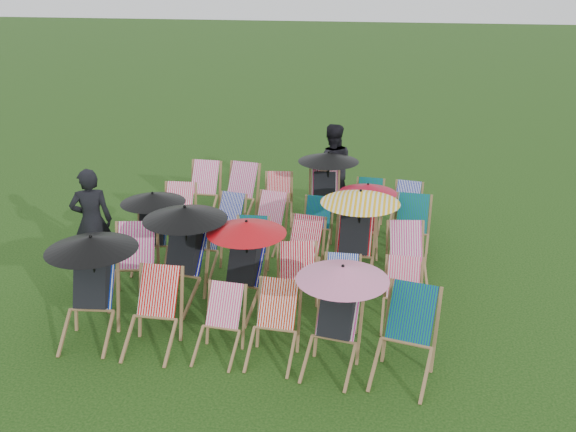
% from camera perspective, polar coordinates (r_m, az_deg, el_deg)
% --- Properties ---
extents(ground, '(100.00, 100.00, 0.00)m').
position_cam_1_polar(ground, '(10.18, -0.96, -5.40)').
color(ground, black).
rests_on(ground, ground).
extents(deckchair_0, '(1.18, 1.26, 1.39)m').
position_cam_1_polar(deckchair_0, '(8.67, -17.22, -6.02)').
color(deckchair_0, olive).
rests_on(deckchair_0, ground).
extents(deckchair_1, '(0.64, 0.90, 0.97)m').
position_cam_1_polar(deckchair_1, '(8.37, -11.97, -8.47)').
color(deckchair_1, olive).
rests_on(deckchair_1, ground).
extents(deckchair_2, '(0.60, 0.80, 0.83)m').
position_cam_1_polar(deckchair_2, '(8.14, -6.15, -9.59)').
color(deckchair_2, olive).
rests_on(deckchair_2, ground).
extents(deckchair_3, '(0.64, 0.86, 0.90)m').
position_cam_1_polar(deckchair_3, '(8.00, -1.31, -9.72)').
color(deckchair_3, olive).
rests_on(deckchair_3, ground).
extents(deckchair_4, '(1.11, 1.18, 1.31)m').
position_cam_1_polar(deckchair_4, '(7.74, 4.25, -8.88)').
color(deckchair_4, olive).
rests_on(deckchair_4, ground).
extents(deckchair_5, '(0.86, 1.06, 1.03)m').
position_cam_1_polar(deckchair_5, '(7.76, 10.39, -10.66)').
color(deckchair_5, olive).
rests_on(deckchair_5, ground).
extents(deckchair_6, '(0.86, 1.06, 1.03)m').
position_cam_1_polar(deckchair_6, '(9.61, -13.55, -4.32)').
color(deckchair_6, olive).
rests_on(deckchair_6, ground).
extents(deckchair_7, '(1.20, 1.28, 1.43)m').
position_cam_1_polar(deckchair_7, '(9.31, -9.52, -3.26)').
color(deckchair_7, olive).
rests_on(deckchair_7, ground).
extents(deckchair_8, '(1.11, 1.18, 1.32)m').
position_cam_1_polar(deckchair_8, '(8.98, -4.16, -4.35)').
color(deckchair_8, olive).
rests_on(deckchair_8, ground).
extents(deckchair_9, '(0.77, 0.96, 0.93)m').
position_cam_1_polar(deckchair_9, '(8.94, 0.90, -6.05)').
color(deckchair_9, olive).
rests_on(deckchair_9, ground).
extents(deckchair_10, '(0.57, 0.78, 0.83)m').
position_cam_1_polar(deckchair_10, '(8.88, 4.67, -6.72)').
color(deckchair_10, olive).
rests_on(deckchair_10, ground).
extents(deckchair_11, '(0.57, 0.79, 0.85)m').
position_cam_1_polar(deckchair_11, '(8.85, 10.14, -7.02)').
color(deckchair_11, olive).
rests_on(deckchair_11, ground).
extents(deckchair_12, '(1.03, 1.11, 1.22)m').
position_cam_1_polar(deckchair_12, '(10.51, -12.05, -1.13)').
color(deckchair_12, olive).
rests_on(deckchair_12, ground).
extents(deckchair_13, '(0.63, 0.84, 0.88)m').
position_cam_1_polar(deckchair_13, '(10.28, -7.76, -2.63)').
color(deckchair_13, olive).
rests_on(deckchair_13, ground).
extents(deckchair_14, '(0.62, 0.83, 0.86)m').
position_cam_1_polar(deckchair_14, '(10.07, -3.38, -3.02)').
color(deckchair_14, olive).
rests_on(deckchair_14, ground).
extents(deckchair_15, '(0.72, 0.91, 0.91)m').
position_cam_1_polar(deckchair_15, '(9.94, 1.22, -3.18)').
color(deckchair_15, olive).
rests_on(deckchair_15, ground).
extents(deckchair_16, '(1.21, 1.26, 1.43)m').
position_cam_1_polar(deckchair_16, '(9.82, 5.98, -1.69)').
color(deckchair_16, olive).
rests_on(deckchair_16, ground).
extents(deckchair_17, '(0.74, 0.94, 0.93)m').
position_cam_1_polar(deckchair_17, '(9.84, 10.59, -3.77)').
color(deckchair_17, olive).
rests_on(deckchair_17, ground).
extents(deckchair_18, '(0.67, 0.90, 0.95)m').
position_cam_1_polar(deckchair_18, '(11.53, -9.95, 0.14)').
color(deckchair_18, olive).
rests_on(deckchair_18, ground).
extents(deckchair_19, '(0.66, 0.83, 0.82)m').
position_cam_1_polar(deckchair_19, '(11.29, -5.54, -0.43)').
color(deckchair_19, olive).
rests_on(deckchair_19, ground).
extents(deckchair_20, '(0.72, 0.91, 0.89)m').
position_cam_1_polar(deckchair_20, '(11.08, -1.92, -0.58)').
color(deckchair_20, olive).
rests_on(deckchair_20, ground).
extents(deckchair_21, '(0.57, 0.78, 0.83)m').
position_cam_1_polar(deckchair_21, '(11.06, 2.50, -0.82)').
color(deckchair_21, olive).
rests_on(deckchair_21, ground).
extents(deckchair_22, '(0.98, 1.04, 1.17)m').
position_cam_1_polar(deckchair_22, '(10.94, 6.80, -0.06)').
color(deckchair_22, olive).
rests_on(deckchair_22, ground).
extents(deckchair_23, '(0.71, 0.95, 0.98)m').
position_cam_1_polar(deckchair_23, '(10.87, 10.85, -1.17)').
color(deckchair_23, olive).
rests_on(deckchair_23, ground).
extents(deckchair_24, '(0.67, 0.93, 0.99)m').
position_cam_1_polar(deckchair_24, '(12.62, -7.73, 2.26)').
color(deckchair_24, olive).
rests_on(deckchair_24, ground).
extents(deckchair_25, '(0.80, 1.02, 1.01)m').
position_cam_1_polar(deckchair_25, '(12.35, -4.53, 2.01)').
color(deckchair_25, olive).
rests_on(deckchair_25, ground).
extents(deckchair_26, '(0.68, 0.86, 0.86)m').
position_cam_1_polar(deckchair_26, '(12.25, -0.88, 1.54)').
color(deckchair_26, olive).
rests_on(deckchair_26, ground).
extents(deckchair_27, '(1.14, 1.22, 1.35)m').
position_cam_1_polar(deckchair_27, '(12.07, 3.36, 2.63)').
color(deckchair_27, olive).
rests_on(deckchair_27, ground).
extents(deckchair_28, '(0.61, 0.82, 0.86)m').
position_cam_1_polar(deckchair_28, '(12.00, 7.09, 0.93)').
color(deckchair_28, olive).
rests_on(deckchair_28, ground).
extents(deckchair_29, '(0.66, 0.85, 0.84)m').
position_cam_1_polar(deckchair_29, '(11.98, 10.39, 0.66)').
color(deckchair_29, olive).
rests_on(deckchair_29, ground).
extents(person_left, '(0.74, 0.62, 1.72)m').
position_cam_1_polar(person_left, '(10.47, -17.03, -0.46)').
color(person_left, black).
rests_on(person_left, ground).
extents(person_rear, '(0.96, 0.81, 1.76)m').
position_cam_1_polar(person_rear, '(12.65, 3.91, 4.29)').
color(person_rear, black).
rests_on(person_rear, ground).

